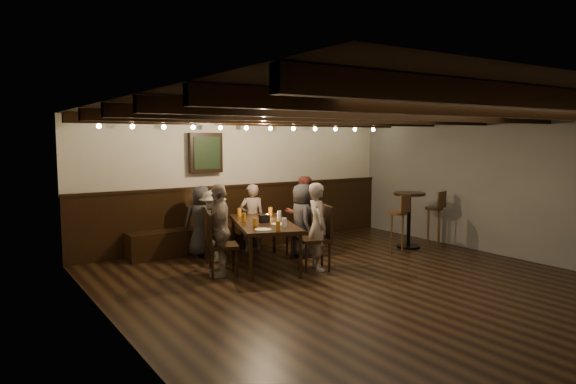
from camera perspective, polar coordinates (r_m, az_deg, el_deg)
room at (r=8.56m, az=-2.67°, el=-0.30°), size 7.00×7.00×7.00m
dining_table at (r=8.11m, az=-2.72°, el=-3.75°), size 1.40×2.03×0.70m
chair_left_near at (r=8.52m, az=-8.08°, el=-5.88°), size 0.51×0.51×0.88m
chair_left_far at (r=7.64m, az=-7.38°, el=-7.11°), size 0.54×0.54×0.93m
chair_right_near at (r=8.77m, az=1.34°, el=-5.40°), size 0.53×0.53×0.91m
chair_right_far at (r=7.92m, az=3.09°, el=-6.47°), size 0.57×0.57×0.99m
person_bench_left at (r=8.88m, az=-9.59°, el=-3.18°), size 0.69×0.56×1.21m
person_bench_centre at (r=9.14m, az=-4.02°, el=-2.87°), size 0.51×0.42×1.21m
person_bench_right at (r=9.18m, az=1.69°, el=-2.41°), size 0.78×0.69×1.34m
person_left_near at (r=8.45m, az=-8.33°, el=-3.76°), size 0.66×0.86×1.18m
person_left_far at (r=7.56m, az=-7.65°, el=-4.21°), size 0.58×0.86×1.36m
person_right_near at (r=8.72m, az=1.54°, el=-3.16°), size 0.57×0.71×1.25m
person_right_far at (r=7.86m, az=3.31°, el=-3.84°), size 0.46×0.57×1.34m
pint_a at (r=8.73m, az=-5.44°, el=-2.23°), size 0.07×0.07×0.14m
pint_b at (r=8.77m, az=-1.96°, el=-2.16°), size 0.07×0.07×0.14m
pint_c at (r=8.14m, az=-4.94°, el=-2.83°), size 0.07×0.07×0.14m
pint_d at (r=8.35m, az=-0.98°, el=-2.58°), size 0.07×0.07×0.14m
pint_e at (r=7.62m, az=-3.68°, el=-3.42°), size 0.07×0.07×0.14m
pint_f at (r=7.61m, az=-0.43°, el=-3.42°), size 0.07×0.07×0.14m
pint_g at (r=7.33m, az=-1.11°, el=-3.78°), size 0.07×0.07×0.14m
plate_near at (r=7.40m, az=-2.79°, el=-4.19°), size 0.24×0.24×0.01m
plate_far at (r=7.85m, az=-1.00°, el=-3.59°), size 0.24×0.24×0.01m
condiment_caddy at (r=8.05m, az=-2.65°, el=-2.98°), size 0.15×0.10×0.12m
candle at (r=8.41m, az=-2.32°, el=-2.83°), size 0.05×0.05×0.05m
high_top_table at (r=9.67m, az=13.30°, el=-2.13°), size 0.58×0.58×1.02m
bar_stool_left at (r=9.22m, az=12.05°, el=-4.29°), size 0.34×0.36×1.04m
bar_stool_right at (r=9.98m, az=15.90°, el=-3.61°), size 0.34×0.36×1.04m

